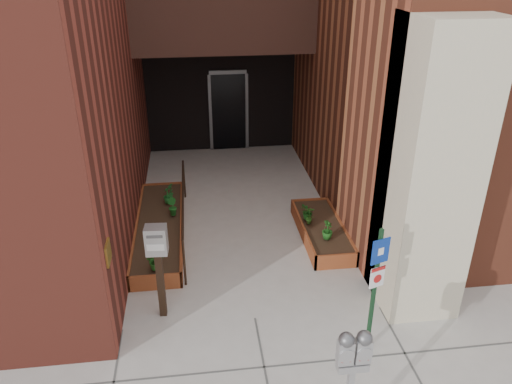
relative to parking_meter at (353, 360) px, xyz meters
name	(u,v)px	position (x,y,z in m)	size (l,w,h in m)	color
ground	(255,318)	(-0.76, 2.22, -1.25)	(80.00, 80.00, 0.00)	#9E9991
planter_left	(160,229)	(-2.31, 4.92, -1.12)	(0.90, 3.60, 0.30)	brown
planter_right	(322,231)	(0.84, 4.42, -1.12)	(0.80, 2.20, 0.30)	brown
handrail	(183,201)	(-1.81, 4.87, -0.51)	(0.04, 3.34, 0.90)	black
parking_meter	(353,360)	(0.00, 0.00, 0.00)	(0.36, 0.17, 1.62)	#9D9D9F
sign_post	(376,279)	(0.75, 1.38, -0.04)	(0.26, 0.11, 1.97)	#13341C
payment_dropbox	(158,253)	(-2.15, 2.50, -0.12)	(0.33, 0.26, 1.57)	black
shrub_left_a	(156,260)	(-2.28, 3.32, -0.79)	(0.30, 0.30, 0.33)	#1E5819
shrub_left_b	(172,207)	(-2.04, 5.18, -0.77)	(0.19, 0.19, 0.35)	#19571A
shrub_left_c	(168,195)	(-2.14, 5.71, -0.77)	(0.20, 0.20, 0.36)	#1B6122
shrub_left_d	(170,190)	(-2.10, 5.97, -0.79)	(0.17, 0.17, 0.32)	#1A5C21
shrub_right_a	(327,230)	(0.80, 3.89, -0.77)	(0.20, 0.20, 0.36)	#1A5017
shrub_right_b	(309,215)	(0.59, 4.48, -0.77)	(0.20, 0.20, 0.37)	#295D1A
shrub_right_c	(308,213)	(0.59, 4.63, -0.80)	(0.28, 0.28, 0.31)	#1A5718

